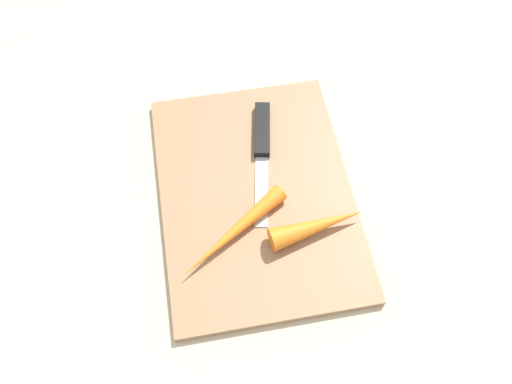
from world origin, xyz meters
The scene contains 5 objects.
ground_plane centered at (0.00, 0.00, 0.00)m, with size 1.40×1.40×0.00m, color #C6B793.
cutting_board centered at (0.00, 0.00, 0.01)m, with size 0.36×0.26×0.01m, color #99704C.
knife centered at (0.08, -0.02, 0.02)m, with size 0.20×0.06×0.01m.
carrot_short centered at (-0.07, -0.07, 0.03)m, with size 0.03×0.03×0.13m, color orange.
carrot_long centered at (-0.06, 0.04, 0.02)m, with size 0.02×0.02×0.17m, color orange.
Camera 1 is at (-0.33, 0.06, 0.63)m, focal length 35.97 mm.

